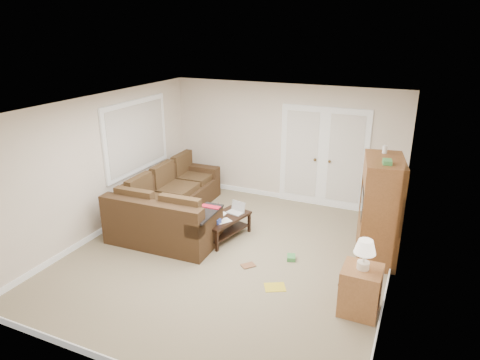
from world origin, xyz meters
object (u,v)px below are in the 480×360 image
at_px(sectional_sofa, 169,207).
at_px(tv_armoire, 379,209).
at_px(side_cabinet, 361,287).
at_px(coffee_table, 225,226).

relative_size(sectional_sofa, tv_armoire, 1.60).
relative_size(sectional_sofa, side_cabinet, 2.74).
distance_m(coffee_table, side_cabinet, 2.81).
bearing_deg(side_cabinet, coffee_table, 155.43).
xyz_separation_m(coffee_table, tv_armoire, (2.54, 0.40, 0.63)).
height_order(sectional_sofa, side_cabinet, side_cabinet).
bearing_deg(coffee_table, tv_armoire, 22.46).
relative_size(sectional_sofa, coffee_table, 2.69).
xyz_separation_m(sectional_sofa, coffee_table, (1.21, -0.08, -0.13)).
distance_m(coffee_table, tv_armoire, 2.65).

